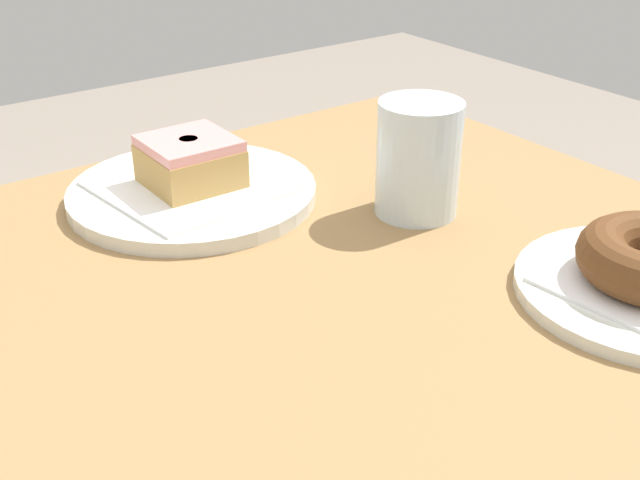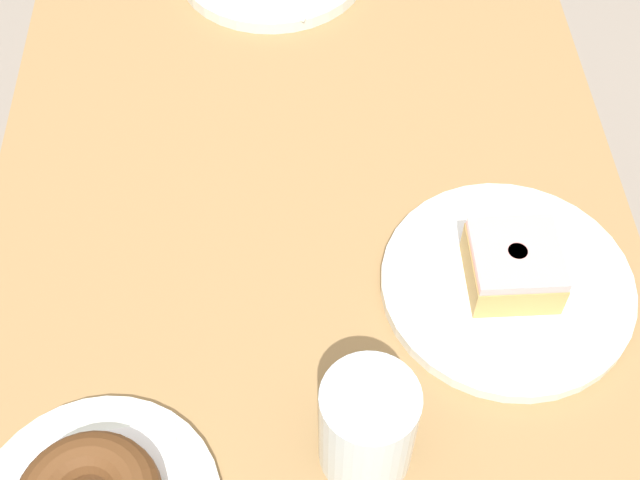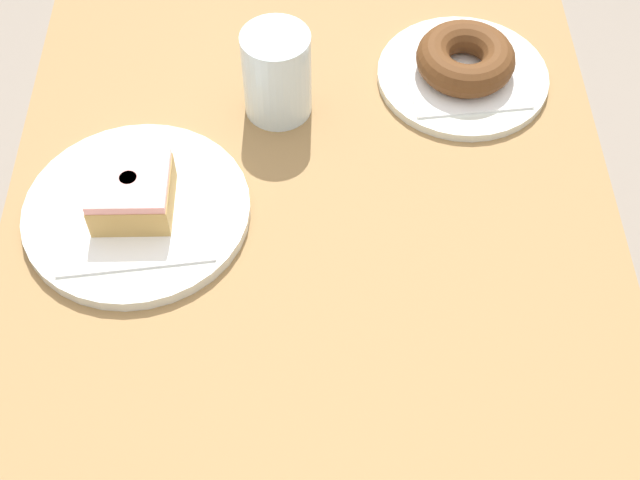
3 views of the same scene
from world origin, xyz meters
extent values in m
cube|color=#977245|center=(0.00, 0.00, 0.74)|extent=(1.22, 0.65, 0.04)
cylinder|color=olive|center=(-0.54, -0.25, 0.36)|extent=(0.06, 0.06, 0.72)
cylinder|color=olive|center=(-0.54, 0.25, 0.36)|extent=(0.06, 0.06, 0.72)
cylinder|color=silver|center=(-0.22, -0.18, 0.76)|extent=(0.24, 0.24, 0.01)
cube|color=white|center=(-0.22, -0.18, 0.77)|extent=(0.18, 0.18, 0.00)
cube|color=tan|center=(-0.22, -0.18, 0.79)|extent=(0.08, 0.08, 0.04)
cube|color=pink|center=(-0.22, -0.18, 0.81)|extent=(0.08, 0.08, 0.01)
cylinder|color=tan|center=(-0.22, -0.18, 0.82)|extent=(0.02, 0.02, 0.00)
cylinder|color=silver|center=(-0.42, 0.18, 0.76)|extent=(0.20, 0.20, 0.01)
cube|color=white|center=(-0.42, 0.18, 0.77)|extent=(0.15, 0.15, 0.00)
torus|color=#593318|center=(-0.42, 0.18, 0.79)|extent=(0.12, 0.12, 0.04)
cylinder|color=silver|center=(-0.38, -0.04, 0.81)|extent=(0.08, 0.08, 0.11)
camera|label=1|loc=(0.10, 0.47, 1.09)|focal=45.53mm
camera|label=2|loc=(-0.65, 0.02, 1.44)|focal=47.68mm
camera|label=3|loc=(0.35, 0.00, 1.50)|focal=49.94mm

